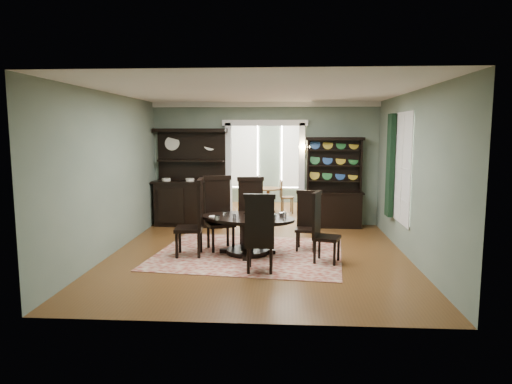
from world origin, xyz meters
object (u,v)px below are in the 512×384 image
sideboard (191,192)px  parlor_table (268,196)px  dining_table (248,228)px  welsh_dresser (334,195)px

sideboard → parlor_table: 2.66m
parlor_table → dining_table: bearing=-92.8°
dining_table → welsh_dresser: bearing=71.3°
welsh_dresser → parlor_table: (-1.65, 1.86, -0.33)m
dining_table → sideboard: size_ratio=0.88×
dining_table → welsh_dresser: size_ratio=0.96×
parlor_table → sideboard: bearing=-133.8°
welsh_dresser → parlor_table: size_ratio=2.85×
dining_table → welsh_dresser: (1.87, 2.62, 0.29)m
sideboard → dining_table: bearing=-54.5°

